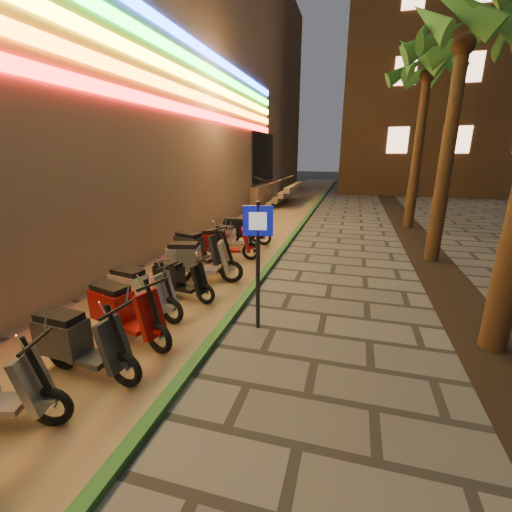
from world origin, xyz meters
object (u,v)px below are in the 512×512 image
(scooter_4, at_px, (77,342))
(scooter_12, at_px, (242,230))
(pedestrian_sign, at_px, (258,249))
(scooter_10, at_px, (223,243))
(scooter_11, at_px, (232,237))
(scooter_5, at_px, (123,311))
(scooter_9, at_px, (197,249))
(scooter_6, at_px, (139,291))
(scooter_7, at_px, (178,279))
(scooter_8, at_px, (196,260))

(scooter_4, xyz_separation_m, scooter_12, (-0.08, 7.75, -0.00))
(pedestrian_sign, relative_size, scooter_10, 1.35)
(scooter_11, bearing_deg, scooter_5, -87.82)
(scooter_9, xyz_separation_m, scooter_10, (0.42, 0.94, -0.03))
(scooter_11, bearing_deg, scooter_9, -97.63)
(scooter_6, xyz_separation_m, scooter_12, (0.20, 5.84, 0.00))
(scooter_4, xyz_separation_m, scooter_5, (0.01, 1.01, 0.01))
(scooter_9, height_order, scooter_12, scooter_9)
(pedestrian_sign, relative_size, scooter_7, 1.56)
(scooter_8, distance_m, scooter_9, 1.06)
(scooter_6, distance_m, scooter_11, 4.93)
(pedestrian_sign, distance_m, scooter_6, 2.57)
(scooter_9, height_order, scooter_10, scooter_9)
(scooter_7, height_order, scooter_12, scooter_12)
(pedestrian_sign, height_order, scooter_4, pedestrian_sign)
(scooter_9, bearing_deg, scooter_11, 97.57)
(scooter_8, bearing_deg, scooter_9, 100.88)
(scooter_11, bearing_deg, scooter_7, -86.57)
(scooter_5, bearing_deg, pedestrian_sign, 41.63)
(scooter_8, bearing_deg, pedestrian_sign, -53.96)
(scooter_5, bearing_deg, scooter_11, 106.82)
(scooter_7, bearing_deg, scooter_12, 100.88)
(scooter_9, distance_m, scooter_12, 2.94)
(scooter_8, distance_m, scooter_10, 1.91)
(scooter_7, distance_m, scooter_12, 4.91)
(scooter_6, height_order, scooter_12, scooter_12)
(scooter_4, height_order, scooter_12, scooter_4)
(scooter_9, relative_size, scooter_12, 1.07)
(scooter_10, bearing_deg, pedestrian_sign, -77.52)
(scooter_7, bearing_deg, scooter_6, -100.25)
(scooter_6, bearing_deg, scooter_11, 99.66)
(scooter_6, bearing_deg, scooter_10, 97.43)
(scooter_5, relative_size, scooter_11, 1.17)
(scooter_4, bearing_deg, scooter_7, 93.09)
(scooter_5, height_order, scooter_8, scooter_8)
(scooter_6, bearing_deg, scooter_7, 81.93)
(scooter_6, bearing_deg, scooter_12, 99.54)
(scooter_7, relative_size, scooter_11, 1.00)
(scooter_8, height_order, scooter_9, scooter_8)
(scooter_7, relative_size, scooter_10, 0.87)
(scooter_7, xyz_separation_m, scooter_8, (-0.05, 1.02, 0.11))
(scooter_11, bearing_deg, scooter_4, -88.10)
(scooter_5, height_order, scooter_12, scooter_5)
(scooter_12, bearing_deg, scooter_4, -92.59)
(scooter_8, bearing_deg, scooter_7, -100.03)
(scooter_4, bearing_deg, scooter_9, 99.20)
(scooter_12, bearing_deg, pedestrian_sign, -72.35)
(scooter_12, bearing_deg, scooter_11, -95.73)
(pedestrian_sign, bearing_deg, scooter_5, -166.95)
(scooter_8, bearing_deg, scooter_5, -102.76)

